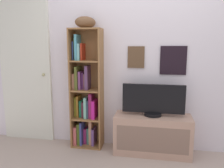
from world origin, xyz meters
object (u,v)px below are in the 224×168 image
object	(u,v)px
television	(153,100)
door	(26,71)
bookshelf	(85,96)
football	(85,22)
tv_stand	(152,134)

from	to	relation	value
television	door	distance (m)	1.90
television	door	size ratio (longest dim) A/B	0.38
bookshelf	television	xyz separation A→B (m)	(0.93, -0.08, -0.00)
bookshelf	football	bearing A→B (deg)	-43.05
football	television	xyz separation A→B (m)	(0.90, -0.06, -1.00)
football	door	bearing A→B (deg)	173.84
bookshelf	football	xyz separation A→B (m)	(0.03, -0.03, 0.99)
tv_stand	bookshelf	bearing A→B (deg)	174.81
television	tv_stand	bearing A→B (deg)	-90.00
tv_stand	door	size ratio (longest dim) A/B	0.48
bookshelf	tv_stand	world-z (taller)	bookshelf
bookshelf	door	world-z (taller)	door
television	door	xyz separation A→B (m)	(-1.87, 0.16, 0.32)
tv_stand	television	size ratio (longest dim) A/B	1.25
football	door	xyz separation A→B (m)	(-0.97, 0.10, -0.68)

